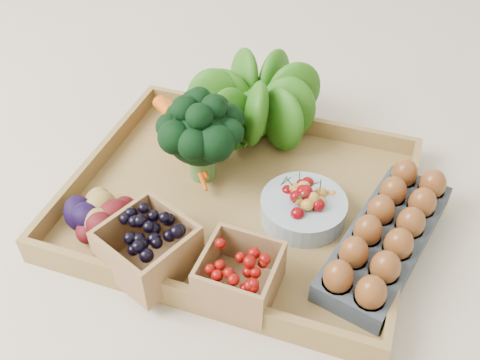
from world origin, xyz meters
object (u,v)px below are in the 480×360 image
(tray, at_px, (240,203))
(broccoli, at_px, (202,149))
(cherry_bowl, at_px, (303,209))
(egg_carton, at_px, (386,240))

(tray, height_order, broccoli, broccoli)
(broccoli, xyz_separation_m, cherry_bowl, (0.19, -0.04, -0.04))
(tray, relative_size, egg_carton, 1.82)
(cherry_bowl, bearing_deg, tray, 178.09)
(tray, relative_size, cherry_bowl, 3.94)
(egg_carton, bearing_deg, cherry_bowl, -175.85)
(tray, height_order, egg_carton, egg_carton)
(broccoli, bearing_deg, egg_carton, -11.31)
(tray, xyz_separation_m, broccoli, (-0.08, 0.04, 0.07))
(broccoli, distance_m, egg_carton, 0.34)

